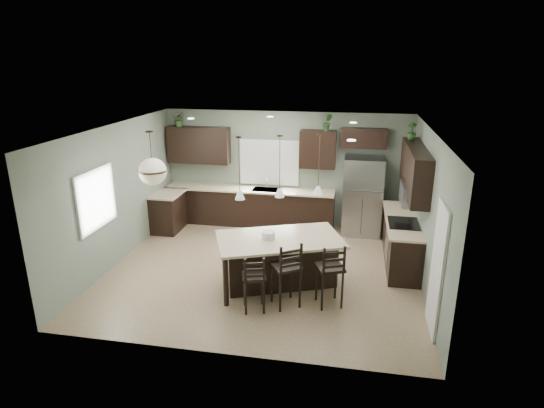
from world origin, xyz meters
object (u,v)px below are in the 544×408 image
Objects in this scene: kitchen_island at (279,261)px; bar_stool_left at (254,282)px; bar_stool_right at (330,274)px; serving_dish at (268,235)px; bar_stool_center at (286,273)px; refrigerator at (362,196)px; plant_back_left at (179,119)px.

kitchen_island is 1.00m from bar_stool_left.
kitchen_island is 1.12m from bar_stool_right.
serving_dish is 0.20× the size of bar_stool_center.
refrigerator is 0.83× the size of kitchen_island.
bar_stool_left is at bearing 173.33° from bar_stool_center.
bar_stool_left is at bearing 176.46° from bar_stool_right.
plant_back_left is (-3.97, 3.66, 2.01)m from bar_stool_right.
bar_stool_left is 0.56m from bar_stool_center.
serving_dish is (-0.19, -0.07, 0.53)m from kitchen_island.
bar_stool_center reaches higher than bar_stool_left.
plant_back_left is at bearing 177.31° from refrigerator.
bar_stool_right is 3.18× the size of plant_back_left.
kitchen_island is 9.28× the size of serving_dish.
refrigerator is 4.80m from plant_back_left.
plant_back_left reaches higher than bar_stool_left.
refrigerator is at bearing 40.87° from kitchen_island.
bar_stool_left is at bearing -94.79° from serving_dish.
plant_back_left is at bearing 106.90° from bar_stool_left.
bar_stool_left is 0.89× the size of bar_stool_right.
bar_stool_right is at bearing -21.76° from bar_stool_center.
refrigerator is 1.56× the size of bar_stool_center.
refrigerator reaches higher than bar_stool_left.
plant_back_left is at bearing 97.08° from bar_stool_center.
kitchen_island is 1.94× the size of bar_stool_right.
refrigerator is 3.40m from serving_dish.
bar_stool_left is at bearing -114.48° from refrigerator.
refrigerator is at bearing 37.36° from bar_stool_center.
serving_dish reaches higher than bar_stool_left.
bar_stool_right is at bearing -98.82° from refrigerator.
refrigerator reaches higher than kitchen_island.
kitchen_island is at bearing 74.62° from bar_stool_center.
kitchen_island is 1.87× the size of bar_stool_center.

